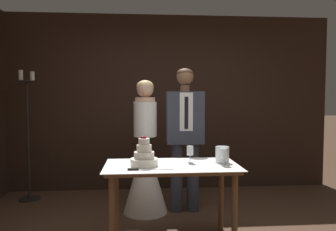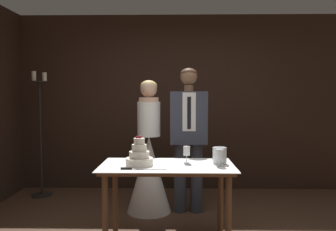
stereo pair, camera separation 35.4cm
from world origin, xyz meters
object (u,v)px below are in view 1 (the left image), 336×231
Objects in this scene: cake_table at (172,175)px; groom at (185,131)px; tiered_cake at (144,157)px; wine_glass_middle at (190,152)px; bride at (145,164)px; hurricane_candle at (222,155)px; candle_stand at (28,140)px; wine_glass_near at (224,154)px; cake_knife at (142,169)px.

groom is (0.24, 0.86, 0.33)m from cake_table.
tiered_cake is 1.03m from groom.
bride is (-0.43, 0.78, -0.28)m from wine_glass_middle.
candle_stand is at bearing 149.02° from hurricane_candle.
tiered_cake is at bearing -166.13° from wine_glass_middle.
hurricane_candle is (0.02, 0.13, -0.04)m from wine_glass_near.
cake_table is 0.33m from tiered_cake.
wine_glass_near is (0.76, -0.03, 0.02)m from tiered_cake.
hurricane_candle is at bearing -46.58° from bride.
candle_stand is at bearing 141.26° from cake_table.
wine_glass_middle is (-0.30, 0.14, -0.00)m from wine_glass_near.
candle_stand is at bearing 145.46° from wine_glass_middle.
candle_stand is (-2.34, 1.40, -0.02)m from hurricane_candle.
cake_knife is at bearing -143.46° from cake_table.
bride is at bearing 133.42° from hurricane_candle.
groom reaches higher than bride.
cake_knife is 0.26× the size of bride.
cake_table is 0.55m from hurricane_candle.
bride is 1.72m from candle_stand.
cake_knife is 2.48× the size of wine_glass_middle.
bride is 0.92× the size of groom.
hurricane_candle is (0.51, 0.06, 0.18)m from cake_table.
groom is (0.48, -0.00, 0.40)m from bride.
bride reaches higher than tiered_cake.
cake_knife is 2.56× the size of wine_glass_near.
cake_knife is at bearing -148.64° from wine_glass_middle.
candle_stand is at bearing 158.99° from bride.
groom is (0.53, 1.07, 0.22)m from cake_knife.
wine_glass_middle is 0.10× the size of bride.
cake_table is 0.89m from bride.
wine_glass_near reaches higher than cake_knife.
groom is 2.17m from candle_stand.
wine_glass_middle is 0.32m from hurricane_candle.
wine_glass_middle is 2.45m from candle_stand.
hurricane_candle is at bearing 7.00° from cake_table.
tiered_cake is 1.70× the size of wine_glass_middle.
tiered_cake is (-0.26, -0.03, 0.19)m from cake_table.
cake_table is at bearing -74.24° from bride.
wine_glass_middle is 0.09× the size of candle_stand.
cake_table is at bearing -157.70° from wine_glass_middle.
wine_glass_near is 0.96m from groom.
wine_glass_near is (0.78, 0.15, 0.10)m from cake_knife.
cake_table is 8.04× the size of hurricane_candle.
wine_glass_near is at bearing 9.82° from cake_knife.
cake_knife is 0.23× the size of candle_stand.
tiered_cake reaches higher than hurricane_candle.
hurricane_candle is at bearing -71.34° from groom.
tiered_cake is 0.78m from hurricane_candle.
groom is at bearing 108.66° from hurricane_candle.
tiered_cake is 0.93m from bride.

